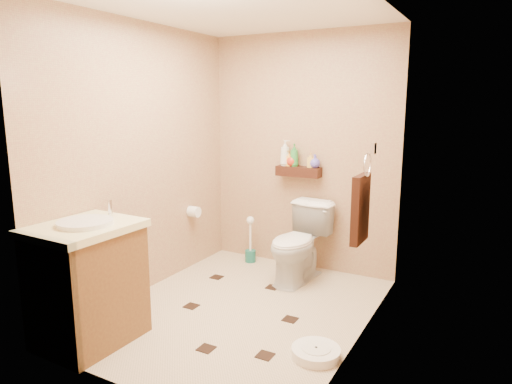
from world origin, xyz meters
The scene contains 20 objects.
ground centered at (0.00, 0.00, 0.00)m, with size 2.50×2.50×0.00m, color beige.
wall_back centered at (0.00, 1.25, 1.20)m, with size 2.00×0.04×2.40m, color tan.
wall_front centered at (0.00, -1.25, 1.20)m, with size 2.00×0.04×2.40m, color tan.
wall_left centered at (-1.00, 0.00, 1.20)m, with size 0.04×2.50×2.40m, color tan.
wall_right centered at (1.00, 0.00, 1.20)m, with size 0.04×2.50×2.40m, color tan.
ceiling centered at (0.00, 0.00, 2.40)m, with size 2.00×2.50×0.02m, color white.
wall_shelf centered at (0.00, 1.17, 1.02)m, with size 0.46×0.14×0.10m, color #35170E.
floor_accents centered at (0.02, -0.04, 0.00)m, with size 1.20×1.31×0.01m.
toilet centered at (0.16, 0.83, 0.38)m, with size 0.42×0.74×0.75m, color white.
vanity centered at (-0.70, -0.95, 0.45)m, with size 0.61×0.73×1.01m.
bathroom_scale centered at (0.82, -0.37, 0.03)m, with size 0.35×0.35×0.07m.
toilet_brush centered at (-0.51, 1.07, 0.18)m, with size 0.12×0.12×0.51m.
towel_ring centered at (0.91, 0.25, 0.95)m, with size 0.12×0.30×0.76m.
toilet_paper centered at (-0.94, 0.65, 0.60)m, with size 0.12×0.11×0.12m.
bottle_a centered at (-0.15, 1.17, 1.20)m, with size 0.10×0.10×0.26m, color silver.
bottle_b centered at (-0.11, 1.17, 1.15)m, with size 0.07×0.07×0.16m, color #FFB035.
bottle_c centered at (-0.07, 1.17, 1.15)m, with size 0.12×0.12×0.15m, color red.
bottle_d centered at (-0.05, 1.17, 1.19)m, with size 0.09×0.09×0.23m, color #2C8436.
bottle_e centered at (0.13, 1.17, 1.14)m, with size 0.07×0.07×0.15m, color gold.
bottle_f centered at (0.18, 1.17, 1.14)m, with size 0.10×0.10×0.13m, color #544DC1.
Camera 1 is at (1.83, -3.06, 1.70)m, focal length 32.00 mm.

